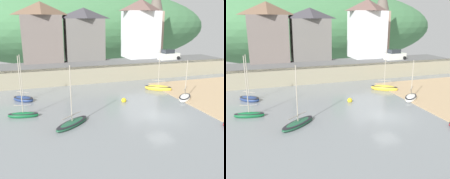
{
  "view_description": "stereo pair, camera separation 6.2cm",
  "coord_description": "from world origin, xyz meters",
  "views": [
    {
      "loc": [
        -12.51,
        -21.26,
        9.61
      ],
      "look_at": [
        -3.42,
        6.03,
        1.63
      ],
      "focal_mm": 39.8,
      "sensor_mm": 36.0,
      "label": 1
    },
    {
      "loc": [
        -12.45,
        -21.28,
        9.61
      ],
      "look_at": [
        -3.42,
        6.03,
        1.63
      ],
      "focal_mm": 39.8,
      "sensor_mm": 36.0,
      "label": 2
    }
  ],
  "objects": [
    {
      "name": "quay_seawall",
      "position": [
        0.0,
        17.5,
        1.36
      ],
      "size": [
        48.0,
        9.4,
        2.4
      ],
      "color": "gray",
      "rests_on": "ground"
    },
    {
      "name": "hillside_backdrop",
      "position": [
        3.29,
        55.2,
        7.84
      ],
      "size": [
        80.0,
        44.0,
        22.41
      ],
      "color": "#43794A",
      "rests_on": "ground"
    },
    {
      "name": "waterfront_building_left",
      "position": [
        -10.13,
        25.2,
        7.72
      ],
      "size": [
        7.15,
        4.69,
        10.45
      ],
      "color": "slate",
      "rests_on": "ground"
    },
    {
      "name": "waterfront_building_centre",
      "position": [
        -2.52,
        25.2,
        7.26
      ],
      "size": [
        7.37,
        4.35,
        9.53
      ],
      "color": "slate",
      "rests_on": "ground"
    },
    {
      "name": "waterfront_building_right",
      "position": [
        9.02,
        25.2,
        8.14
      ],
      "size": [
        6.72,
        5.71,
        11.3
      ],
      "color": "white",
      "rests_on": "ground"
    },
    {
      "name": "church_with_spire",
      "position": [
        14.35,
        29.2,
        10.26
      ],
      "size": [
        3.0,
        3.0,
        15.21
      ],
      "color": "tan",
      "rests_on": "ground"
    },
    {
      "name": "sailboat_tall_mast",
      "position": [
        -13.64,
        4.4,
        0.28
      ],
      "size": [
        3.22,
        1.49,
        6.5
      ],
      "rotation": [
        0.0,
        0.0,
        -0.19
      ],
      "color": "#135D30",
      "rests_on": "ground"
    },
    {
      "name": "motorboat_with_cabin",
      "position": [
        4.62,
        9.21,
        0.33
      ],
      "size": [
        3.7,
        3.03,
        6.02
      ],
      "rotation": [
        0.0,
        0.0,
        -0.62
      ],
      "color": "gold",
      "rests_on": "ground"
    },
    {
      "name": "sailboat_blue_trim",
      "position": [
        -9.2,
        0.62,
        0.23
      ],
      "size": [
        3.99,
        3.58,
        5.94
      ],
      "rotation": [
        0.0,
        0.0,
        0.69
      ],
      "color": "#205137",
      "rests_on": "ground"
    },
    {
      "name": "fishing_boat_green",
      "position": [
        5.58,
        4.1,
        0.28
      ],
      "size": [
        3.19,
        3.13,
        5.19
      ],
      "rotation": [
        0.0,
        0.0,
        0.76
      ],
      "color": "white",
      "rests_on": "ground"
    },
    {
      "name": "dinghy_open_wooden",
      "position": [
        -13.68,
        10.09,
        0.28
      ],
      "size": [
        3.05,
        2.87,
        5.94
      ],
      "rotation": [
        0.0,
        0.0,
        -0.7
      ],
      "color": "navy",
      "rests_on": "ground"
    },
    {
      "name": "parked_car_near_slipway",
      "position": [
        13.0,
        20.7,
        3.2
      ],
      "size": [
        4.24,
        2.08,
        1.95
      ],
      "rotation": [
        0.0,
        0.0,
        0.1
      ],
      "color": "silver",
      "rests_on": "ground"
    },
    {
      "name": "mooring_buoy",
      "position": [
        -1.97,
        5.79,
        0.18
      ],
      "size": [
        0.61,
        0.61,
        0.61
      ],
      "color": "yellow",
      "rests_on": "ground"
    }
  ]
}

